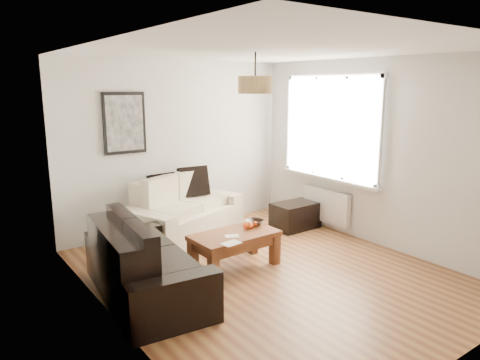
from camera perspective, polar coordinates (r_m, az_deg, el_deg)
floor at (r=5.51m, az=3.74°, el=-11.82°), size 4.50×4.50×0.00m
ceiling at (r=5.05m, az=4.16°, el=16.26°), size 3.80×4.50×0.00m
wall_back at (r=6.98m, az=-7.99°, el=4.30°), size 3.80×0.04×2.60m
wall_front at (r=3.73m, az=26.67°, el=-3.63°), size 3.80×0.04×2.60m
wall_left at (r=4.19m, az=-16.45°, el=-1.21°), size 0.04×4.50×2.60m
wall_right at (r=6.49m, az=16.96°, el=3.31°), size 0.04×4.50×2.60m
window_bay at (r=6.94m, az=11.63°, el=6.61°), size 0.14×1.90×1.60m
radiator at (r=7.12m, az=11.00°, el=-3.22°), size 0.10×0.90×0.52m
poster at (r=6.56m, az=-14.58°, el=7.05°), size 0.62×0.04×0.87m
pendant_shade at (r=5.27m, az=1.95°, el=12.08°), size 0.40×0.40×0.20m
loveseat_cream at (r=6.66m, az=-7.23°, el=-3.66°), size 1.97×1.48×0.87m
sofa_leather at (r=4.92m, az=-11.94°, el=-10.01°), size 1.09×1.93×0.80m
coffee_table at (r=5.60m, az=-0.70°, el=-8.95°), size 1.09×0.61×0.44m
ottoman at (r=7.12m, az=7.08°, el=-4.53°), size 0.72×0.47×0.41m
cushion_left at (r=6.67m, az=-9.87°, el=-0.93°), size 0.42×0.15×0.41m
cushion_right at (r=6.91m, az=-5.96°, el=-0.18°), size 0.47×0.19×0.46m
fruit_bowl at (r=5.85m, az=1.82°, el=-5.44°), size 0.31×0.31×0.06m
orange_a at (r=5.69m, az=1.26°, el=-5.85°), size 0.11×0.11×0.09m
orange_b at (r=5.76m, az=1.96°, el=-5.62°), size 0.08×0.08×0.06m
orange_c at (r=5.69m, az=0.79°, el=-5.85°), size 0.09×0.09×0.08m
papers at (r=5.18m, az=-1.13°, el=-8.10°), size 0.24×0.18×0.01m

